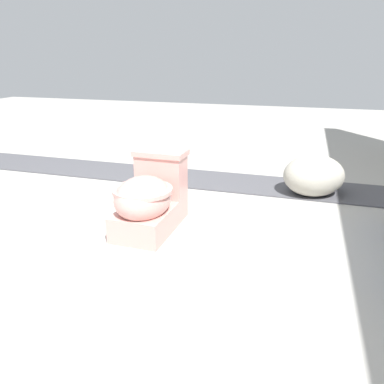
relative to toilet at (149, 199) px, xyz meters
name	(u,v)px	position (x,y,z in m)	size (l,w,h in m)	color
ground_plane	(125,228)	(0.05, -0.17, -0.22)	(14.00, 14.00, 0.00)	#A8A59E
gravel_strip	(229,182)	(-1.14, 0.33, -0.21)	(0.56, 8.00, 0.01)	#4C4C51
toilet	(149,199)	(0.00, 0.00, 0.00)	(0.64, 0.40, 0.52)	#E09E93
boulder_near	(314,176)	(-1.01, 1.07, -0.05)	(0.52, 0.43, 0.35)	#ADA899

